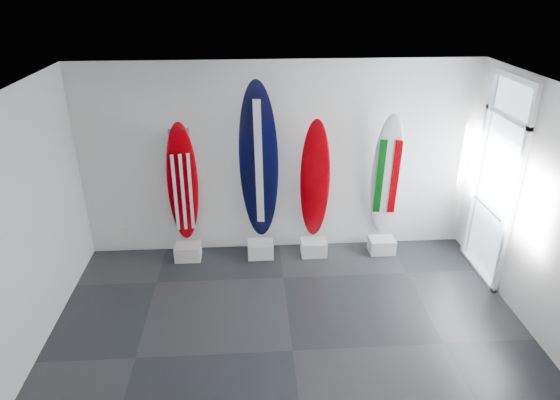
{
  "coord_description": "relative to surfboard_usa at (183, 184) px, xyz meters",
  "views": [
    {
      "loc": [
        -0.45,
        -4.51,
        4.1
      ],
      "look_at": [
        -0.06,
        1.4,
        1.34
      ],
      "focal_mm": 31.41,
      "sensor_mm": 36.0,
      "label": 1
    }
  ],
  "objects": [
    {
      "name": "surfboard_italy",
      "position": [
        3.09,
        0.0,
        0.03
      ],
      "size": [
        0.52,
        0.44,
        2.06
      ],
      "primitive_type": "ellipsoid",
      "rotation": [
        0.14,
        0.0,
        -0.16
      ],
      "color": "silver",
      "rests_on": "display_block_italy"
    },
    {
      "name": "surfboard_swiss",
      "position": [
        1.99,
        0.0,
        -0.0
      ],
      "size": [
        0.48,
        0.33,
        1.99
      ],
      "primitive_type": "ellipsoid",
      "rotation": [
        0.1,
        0.0,
        -0.1
      ],
      "color": "#900005",
      "rests_on": "display_block_swiss"
    },
    {
      "name": "display_block_swiss",
      "position": [
        1.99,
        -0.1,
        -1.11
      ],
      "size": [
        0.4,
        0.3,
        0.24
      ],
      "primitive_type": "cube",
      "color": "silver",
      "rests_on": "floor"
    },
    {
      "name": "glass_door",
      "position": [
        4.42,
        -0.73,
        0.19
      ],
      "size": [
        0.12,
        1.16,
        2.85
      ],
      "primitive_type": null,
      "color": "white",
      "rests_on": "floor"
    },
    {
      "name": "wall_left",
      "position": [
        -1.55,
        -2.28,
        0.27
      ],
      "size": [
        0.0,
        5.0,
        5.0
      ],
      "primitive_type": "plane",
      "rotation": [
        1.57,
        0.0,
        1.57
      ],
      "color": "silver",
      "rests_on": "ground"
    },
    {
      "name": "wall_back",
      "position": [
        1.45,
        0.22,
        0.27
      ],
      "size": [
        6.0,
        0.0,
        6.0
      ],
      "primitive_type": "plane",
      "rotation": [
        1.57,
        0.0,
        0.0
      ],
      "color": "silver",
      "rests_on": "ground"
    },
    {
      "name": "floor",
      "position": [
        1.45,
        -2.28,
        -1.23
      ],
      "size": [
        6.0,
        6.0,
        0.0
      ],
      "primitive_type": "plane",
      "color": "black",
      "rests_on": "ground"
    },
    {
      "name": "wall_outlet",
      "position": [
        -1.0,
        0.2,
        -0.88
      ],
      "size": [
        0.09,
        0.02,
        0.13
      ],
      "primitive_type": "cube",
      "color": "silver",
      "rests_on": "wall_back"
    },
    {
      "name": "display_block_italy",
      "position": [
        3.09,
        -0.1,
        -1.11
      ],
      "size": [
        0.4,
        0.3,
        0.24
      ],
      "primitive_type": "cube",
      "color": "silver",
      "rests_on": "floor"
    },
    {
      "name": "ceiling",
      "position": [
        1.45,
        -2.28,
        1.77
      ],
      "size": [
        6.0,
        6.0,
        0.0
      ],
      "primitive_type": "plane",
      "rotation": [
        3.14,
        0.0,
        0.0
      ],
      "color": "white",
      "rests_on": "wall_back"
    },
    {
      "name": "surfboard_usa",
      "position": [
        0.0,
        0.0,
        0.0
      ],
      "size": [
        0.51,
        0.43,
        2.0
      ],
      "primitive_type": "ellipsoid",
      "rotation": [
        0.13,
        0.0,
        0.18
      ],
      "color": "#900005",
      "rests_on": "display_block_usa"
    },
    {
      "name": "display_block_navy",
      "position": [
        1.14,
        -0.1,
        -1.11
      ],
      "size": [
        0.4,
        0.3,
        0.24
      ],
      "primitive_type": "cube",
      "color": "silver",
      "rests_on": "floor"
    },
    {
      "name": "surfboard_navy",
      "position": [
        1.14,
        0.0,
        0.29
      ],
      "size": [
        0.63,
        0.48,
        2.57
      ],
      "primitive_type": "ellipsoid",
      "rotation": [
        0.12,
        0.0,
        -0.14
      ],
      "color": "black",
      "rests_on": "display_block_navy"
    },
    {
      "name": "display_block_usa",
      "position": [
        0.0,
        -0.1,
        -1.11
      ],
      "size": [
        0.4,
        0.3,
        0.24
      ],
      "primitive_type": "cube",
      "color": "silver",
      "rests_on": "floor"
    }
  ]
}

